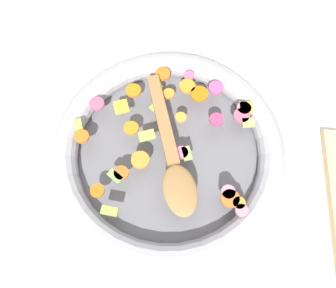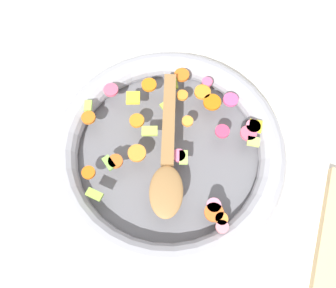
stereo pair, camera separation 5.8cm
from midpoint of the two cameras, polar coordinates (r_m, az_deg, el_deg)
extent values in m
plane|color=silver|center=(0.63, -2.64, -2.12)|extent=(4.00, 4.00, 0.00)
cylinder|color=slate|center=(0.62, -2.66, -1.92)|extent=(0.38, 0.38, 0.01)
torus|color=#9E9EA5|center=(0.60, -2.74, -1.26)|extent=(0.43, 0.43, 0.05)
cylinder|color=orange|center=(0.55, -2.23, -7.43)|extent=(0.04, 0.04, 0.01)
cylinder|color=orange|center=(0.63, -2.53, 8.46)|extent=(0.03, 0.03, 0.01)
cylinder|color=orange|center=(0.65, -3.51, 11.81)|extent=(0.04, 0.04, 0.01)
cylinder|color=orange|center=(0.60, -0.51, 4.31)|extent=(0.03, 0.03, 0.01)
cylinder|color=orange|center=(0.63, 0.75, 9.74)|extent=(0.04, 0.04, 0.01)
cylinder|color=orange|center=(0.60, -9.17, 2.41)|extent=(0.04, 0.04, 0.01)
cylinder|color=orange|center=(0.61, -17.46, 0.76)|extent=(0.03, 0.03, 0.01)
cylinder|color=orange|center=(0.55, 9.30, -10.48)|extent=(0.03, 0.03, 0.01)
cylinder|color=#D4660E|center=(0.63, 2.81, 8.41)|extent=(0.05, 0.05, 0.01)
cylinder|color=#D75E21|center=(0.57, -11.05, -5.35)|extent=(0.04, 0.04, 0.01)
cylinder|color=orange|center=(0.57, -7.74, -3.12)|extent=(0.05, 0.05, 0.01)
cylinder|color=orange|center=(0.57, -15.11, -8.24)|extent=(0.03, 0.03, 0.01)
cylinder|color=orange|center=(0.55, 7.80, -9.78)|extent=(0.03, 0.03, 0.01)
cylinder|color=orange|center=(0.64, -8.66, 8.90)|extent=(0.03, 0.03, 0.01)
cube|color=#8DB440|center=(0.56, -13.17, -11.66)|extent=(0.02, 0.03, 0.01)
cube|color=#ADC44C|center=(0.59, -6.54, 1.14)|extent=(0.03, 0.03, 0.01)
cube|color=#7FC149|center=(0.57, -12.10, -5.86)|extent=(0.03, 0.03, 0.01)
cube|color=#9ACC4C|center=(0.62, -17.97, 2.91)|extent=(0.03, 0.02, 0.01)
cube|color=#A3CA41|center=(0.61, -4.74, 5.83)|extent=(0.03, 0.03, 0.01)
cube|color=#B8C95E|center=(0.61, 11.16, 3.36)|extent=(0.02, 0.02, 0.01)
cube|color=#ADD45E|center=(0.57, 0.38, -2.00)|extent=(0.03, 0.02, 0.01)
cube|color=#93AF33|center=(0.64, -4.63, 10.06)|extent=(0.03, 0.03, 0.01)
cylinder|color=#DE4D86|center=(0.63, 5.77, 9.45)|extent=(0.04, 0.04, 0.01)
cylinder|color=#E27A84|center=(0.55, 9.74, -11.70)|extent=(0.02, 0.02, 0.01)
cylinder|color=#E2526E|center=(0.63, -14.87, 6.49)|extent=(0.04, 0.04, 0.01)
cylinder|color=pink|center=(0.62, 10.50, 5.84)|extent=(0.03, 0.03, 0.01)
cylinder|color=#DC546E|center=(0.61, 10.05, 4.55)|extent=(0.04, 0.04, 0.01)
cylinder|color=#D5507C|center=(0.56, -1.73, -6.14)|extent=(0.02, 0.02, 0.01)
cylinder|color=pink|center=(0.55, 7.49, -8.66)|extent=(0.03, 0.03, 0.01)
cylinder|color=#D93B61|center=(0.60, 5.74, 3.93)|extent=(0.03, 0.03, 0.01)
cylinder|color=pink|center=(0.57, -0.49, -1.86)|extent=(0.03, 0.03, 0.01)
cylinder|color=#E15782|center=(0.65, 1.10, 11.56)|extent=(0.03, 0.03, 0.01)
cube|color=yellow|center=(0.62, -10.81, 6.08)|extent=(0.03, 0.03, 0.01)
cube|color=yellow|center=(0.62, 10.83, 5.97)|extent=(0.03, 0.03, 0.01)
cube|color=olive|center=(0.59, -3.77, 4.12)|extent=(0.18, 0.08, 0.01)
ellipsoid|color=olive|center=(0.54, -0.99, -8.42)|extent=(0.10, 0.08, 0.01)
camera|label=1|loc=(0.03, -92.88, -6.62)|focal=35.00mm
camera|label=2|loc=(0.03, 87.12, 6.62)|focal=35.00mm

